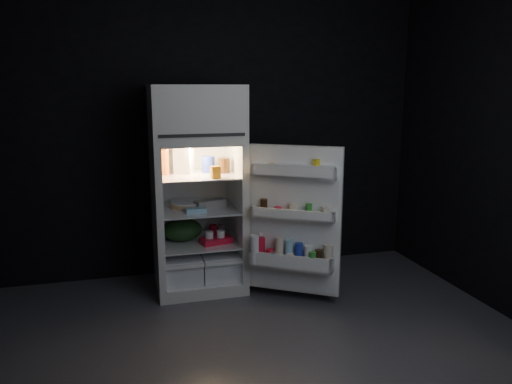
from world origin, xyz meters
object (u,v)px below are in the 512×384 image
object	(u,v)px
milk_jug	(184,160)
egg_carton	(210,204)
refrigerator	(197,181)
fridge_door	(293,224)
yogurt_tray	(216,240)

from	to	relation	value
milk_jug	egg_carton	bearing A→B (deg)	-0.15
refrigerator	egg_carton	bearing A→B (deg)	-31.11
fridge_door	milk_jug	size ratio (longest dim) A/B	5.08
refrigerator	egg_carton	distance (m)	0.23
milk_jug	fridge_door	bearing A→B (deg)	-13.20
fridge_door	refrigerator	bearing A→B (deg)	139.90
refrigerator	yogurt_tray	size ratio (longest dim) A/B	6.67
fridge_door	egg_carton	xyz separation A→B (m)	(-0.59, 0.52, 0.09)
refrigerator	milk_jug	bearing A→B (deg)	162.67
refrigerator	egg_carton	size ratio (longest dim) A/B	6.49
milk_jug	refrigerator	bearing A→B (deg)	7.20
fridge_door	milk_jug	distance (m)	1.11
refrigerator	yogurt_tray	bearing A→B (deg)	-46.77
refrigerator	egg_carton	xyz separation A→B (m)	(0.10, -0.06, -0.19)
milk_jug	yogurt_tray	size ratio (longest dim) A/B	0.90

